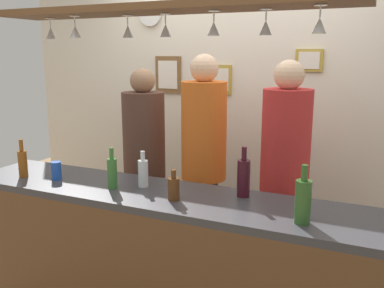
# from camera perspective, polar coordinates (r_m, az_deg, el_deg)

# --- Properties ---
(back_wall) EXTENTS (4.40, 0.06, 2.60)m
(back_wall) POSITION_cam_1_polar(r_m,az_deg,el_deg) (3.78, 6.25, 4.88)
(back_wall) COLOR silver
(back_wall) RESTS_ON ground_plane
(bar_counter) EXTENTS (2.70, 0.55, 0.96)m
(bar_counter) POSITION_cam_1_polar(r_m,az_deg,el_deg) (2.55, -5.72, -14.17)
(bar_counter) COLOR #38383D
(bar_counter) RESTS_ON ground_plane
(overhead_glass_rack) EXTENTS (2.20, 0.36, 0.04)m
(overhead_glass_rack) POSITION_cam_1_polar(r_m,az_deg,el_deg) (2.47, -4.00, 17.97)
(overhead_glass_rack) COLOR brown
(hanging_wineglass_far_left) EXTENTS (0.07, 0.07, 0.13)m
(hanging_wineglass_far_left) POSITION_cam_1_polar(r_m,az_deg,el_deg) (3.00, -18.71, 14.23)
(hanging_wineglass_far_left) COLOR silver
(hanging_wineglass_far_left) RESTS_ON overhead_glass_rack
(hanging_wineglass_left) EXTENTS (0.07, 0.07, 0.13)m
(hanging_wineglass_left) POSITION_cam_1_polar(r_m,az_deg,el_deg) (2.75, -15.66, 14.64)
(hanging_wineglass_left) COLOR silver
(hanging_wineglass_left) RESTS_ON overhead_glass_rack
(hanging_wineglass_center_left) EXTENTS (0.07, 0.07, 0.13)m
(hanging_wineglass_center_left) POSITION_cam_1_polar(r_m,az_deg,el_deg) (2.65, -8.75, 15.05)
(hanging_wineglass_center_left) COLOR silver
(hanging_wineglass_center_left) RESTS_ON overhead_glass_rack
(hanging_wineglass_center) EXTENTS (0.07, 0.07, 0.13)m
(hanging_wineglass_center) POSITION_cam_1_polar(r_m,az_deg,el_deg) (2.53, -3.63, 15.30)
(hanging_wineglass_center) COLOR silver
(hanging_wineglass_center) RESTS_ON overhead_glass_rack
(hanging_wineglass_center_right) EXTENTS (0.07, 0.07, 0.13)m
(hanging_wineglass_center_right) POSITION_cam_1_polar(r_m,az_deg,el_deg) (2.34, 2.99, 15.55)
(hanging_wineglass_center_right) COLOR silver
(hanging_wineglass_center_right) RESTS_ON overhead_glass_rack
(hanging_wineglass_right) EXTENTS (0.07, 0.07, 0.13)m
(hanging_wineglass_right) POSITION_cam_1_polar(r_m,az_deg,el_deg) (2.28, 10.03, 15.47)
(hanging_wineglass_right) COLOR silver
(hanging_wineglass_right) RESTS_ON overhead_glass_rack
(hanging_wineglass_far_right) EXTENTS (0.07, 0.07, 0.13)m
(hanging_wineglass_far_right) POSITION_cam_1_polar(r_m,az_deg,el_deg) (2.15, 17.02, 15.33)
(hanging_wineglass_far_right) COLOR silver
(hanging_wineglass_far_right) RESTS_ON overhead_glass_rack
(person_left_brown_shirt) EXTENTS (0.34, 0.34, 1.67)m
(person_left_brown_shirt) POSITION_cam_1_polar(r_m,az_deg,el_deg) (3.40, -6.53, -0.98)
(person_left_brown_shirt) COLOR #2D334C
(person_left_brown_shirt) RESTS_ON ground_plane
(person_middle_orange_shirt) EXTENTS (0.34, 0.34, 1.78)m
(person_middle_orange_shirt) POSITION_cam_1_polar(r_m,az_deg,el_deg) (3.15, 1.63, -0.62)
(person_middle_orange_shirt) COLOR #2D334C
(person_middle_orange_shirt) RESTS_ON ground_plane
(person_right_red_shirt) EXTENTS (0.34, 0.34, 1.74)m
(person_right_red_shirt) POSITION_cam_1_polar(r_m,az_deg,el_deg) (2.99, 12.58, -2.15)
(person_right_red_shirt) COLOR #2D334C
(person_right_red_shirt) RESTS_ON ground_plane
(bottle_beer_amber_tall) EXTENTS (0.06, 0.06, 0.26)m
(bottle_beer_amber_tall) POSITION_cam_1_polar(r_m,az_deg,el_deg) (3.06, -22.12, -2.37)
(bottle_beer_amber_tall) COLOR brown
(bottle_beer_amber_tall) RESTS_ON bar_counter
(bottle_wine_dark_red) EXTENTS (0.08, 0.08, 0.30)m
(bottle_wine_dark_red) POSITION_cam_1_polar(r_m,az_deg,el_deg) (2.47, 7.05, -4.50)
(bottle_wine_dark_red) COLOR #380F19
(bottle_wine_dark_red) RESTS_ON bar_counter
(bottle_soda_clear) EXTENTS (0.06, 0.06, 0.23)m
(bottle_soda_clear) POSITION_cam_1_polar(r_m,az_deg,el_deg) (2.65, -6.69, -3.88)
(bottle_soda_clear) COLOR silver
(bottle_soda_clear) RESTS_ON bar_counter
(bottle_champagne_green) EXTENTS (0.08, 0.08, 0.30)m
(bottle_champagne_green) POSITION_cam_1_polar(r_m,az_deg,el_deg) (2.15, 14.91, -7.46)
(bottle_champagne_green) COLOR #2D5623
(bottle_champagne_green) RESTS_ON bar_counter
(bottle_beer_brown_stubby) EXTENTS (0.07, 0.07, 0.18)m
(bottle_beer_brown_stubby) POSITION_cam_1_polar(r_m,az_deg,el_deg) (2.41, -2.52, -6.05)
(bottle_beer_brown_stubby) COLOR #512D14
(bottle_beer_brown_stubby) RESTS_ON bar_counter
(bottle_beer_green_import) EXTENTS (0.06, 0.06, 0.26)m
(bottle_beer_green_import) POSITION_cam_1_polar(r_m,az_deg,el_deg) (2.65, -10.84, -3.82)
(bottle_beer_green_import) COLOR #336B2D
(bottle_beer_green_import) RESTS_ON bar_counter
(drink_can) EXTENTS (0.07, 0.07, 0.12)m
(drink_can) POSITION_cam_1_polar(r_m,az_deg,el_deg) (2.93, -18.04, -3.49)
(drink_can) COLOR #1E4CB2
(drink_can) RESTS_ON bar_counter
(picture_frame_upper_small) EXTENTS (0.22, 0.02, 0.18)m
(picture_frame_upper_small) POSITION_cam_1_polar(r_m,az_deg,el_deg) (3.57, 15.70, 10.94)
(picture_frame_upper_small) COLOR #B29338
(picture_frame_upper_small) RESTS_ON back_wall
(picture_frame_crest) EXTENTS (0.18, 0.02, 0.26)m
(picture_frame_crest) POSITION_cam_1_polar(r_m,az_deg,el_deg) (3.76, 4.05, 8.76)
(picture_frame_crest) COLOR #B29338
(picture_frame_crest) RESTS_ON back_wall
(picture_frame_caricature) EXTENTS (0.26, 0.02, 0.34)m
(picture_frame_caricature) POSITION_cam_1_polar(r_m,az_deg,el_deg) (3.98, -3.28, 9.43)
(picture_frame_caricature) COLOR brown
(picture_frame_caricature) RESTS_ON back_wall
(wall_clock) EXTENTS (0.22, 0.03, 0.22)m
(wall_clock) POSITION_cam_1_polar(r_m,az_deg,el_deg) (4.07, -5.73, 17.24)
(wall_clock) COLOR white
(wall_clock) RESTS_ON back_wall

